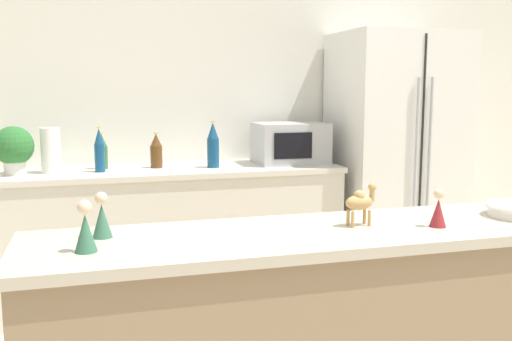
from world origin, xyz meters
TOP-DOWN VIEW (x-y plane):
  - wall_back at (0.00, 2.73)m, footprint 8.00×0.06m
  - back_counter at (-0.40, 2.40)m, footprint 2.22×0.63m
  - refrigerator at (1.20, 2.34)m, footprint 0.84×0.72m
  - potted_plant at (-1.35, 2.36)m, footprint 0.24×0.24m
  - paper_towel_roll at (-1.14, 2.38)m, footprint 0.12×0.12m
  - microwave at (0.43, 2.42)m, footprint 0.48×0.37m
  - back_bottle_0 at (-0.49, 2.44)m, footprint 0.08×0.08m
  - back_bottle_1 at (-0.85, 2.34)m, footprint 0.06×0.06m
  - back_bottle_2 at (-0.13, 2.35)m, footprint 0.08×0.08m
  - back_bottle_3 at (-0.84, 2.48)m, footprint 0.07×0.07m
  - camel_figurine at (-0.00, 0.45)m, footprint 0.12×0.06m
  - wise_man_figurine_blue at (-0.86, 0.53)m, footprint 0.06×0.06m
  - wise_man_figurine_crimson at (-0.91, 0.37)m, footprint 0.07×0.07m
  - wise_man_figurine_purple at (0.25, 0.36)m, footprint 0.06×0.06m

SIDE VIEW (x-z plane):
  - back_counter at x=-0.40m, z-range 0.00..0.89m
  - refrigerator at x=1.20m, z-range 0.00..1.79m
  - wise_man_figurine_purple at x=0.25m, z-range 0.93..1.06m
  - wise_man_figurine_blue at x=-0.86m, z-range 0.92..1.07m
  - back_bottle_0 at x=-0.49m, z-range 0.88..1.12m
  - wise_man_figurine_crimson at x=-0.91m, z-range 0.92..1.08m
  - back_bottle_3 at x=-0.84m, z-range 0.88..1.12m
  - camel_figurine at x=0.00m, z-range 0.95..1.10m
  - back_bottle_1 at x=-0.85m, z-range 0.88..1.16m
  - paper_towel_roll at x=-1.14m, z-range 0.89..1.17m
  - microwave at x=0.43m, z-range 0.89..1.17m
  - back_bottle_2 at x=-0.13m, z-range 0.88..1.19m
  - potted_plant at x=-1.35m, z-range 0.91..1.20m
  - wall_back at x=0.00m, z-range 0.00..2.55m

